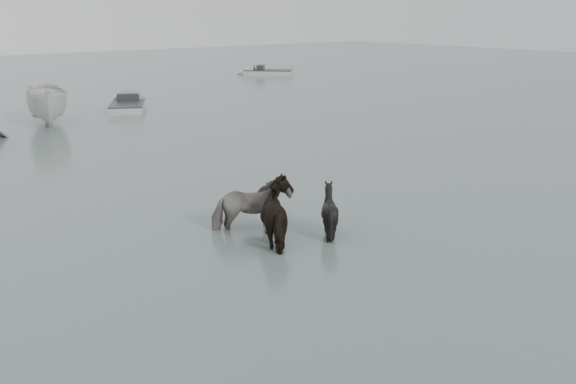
# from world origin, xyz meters

# --- Properties ---
(ground) EXTENTS (140.00, 140.00, 0.00)m
(ground) POSITION_xyz_m (0.00, 0.00, 0.00)
(ground) COLOR #495753
(ground) RESTS_ON ground
(pony_pinto) EXTENTS (2.01, 1.37, 1.55)m
(pony_pinto) POSITION_xyz_m (0.28, 2.55, 0.78)
(pony_pinto) COLOR black
(pony_pinto) RESTS_ON ground
(pony_dark) EXTENTS (1.61, 1.83, 1.72)m
(pony_dark) POSITION_xyz_m (0.36, 1.37, 0.86)
(pony_dark) COLOR black
(pony_dark) RESTS_ON ground
(pony_black) EXTENTS (1.37, 1.25, 1.35)m
(pony_black) POSITION_xyz_m (1.49, 1.11, 0.67)
(pony_black) COLOR black
(pony_black) RESTS_ON ground
(boat_small) EXTENTS (3.33, 5.14, 1.86)m
(boat_small) POSITION_xyz_m (2.68, 21.21, 0.93)
(boat_small) COLOR silver
(boat_small) RESTS_ON ground
(skiff_port) EXTENTS (4.22, 5.61, 0.75)m
(skiff_port) POSITION_xyz_m (7.48, 22.97, 0.38)
(skiff_port) COLOR #A3A5A2
(skiff_port) RESTS_ON ground
(skiff_star) EXTENTS (4.67, 4.74, 0.75)m
(skiff_star) POSITION_xyz_m (25.00, 33.85, 0.38)
(skiff_star) COLOR #A8A8A4
(skiff_star) RESTS_ON ground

